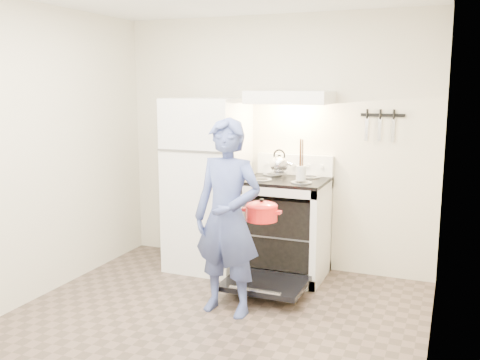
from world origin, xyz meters
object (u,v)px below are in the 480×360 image
at_px(refrigerator, 208,184).
at_px(person, 228,218).
at_px(stove_body, 286,229).
at_px(tea_kettle, 279,163).
at_px(dutch_oven, 261,213).

distance_m(refrigerator, person, 1.15).
relative_size(refrigerator, person, 1.08).
xyz_separation_m(stove_body, person, (-0.18, -0.99, 0.33)).
distance_m(stove_body, person, 1.05).
xyz_separation_m(tea_kettle, person, (-0.08, -1.07, -0.30)).
bearing_deg(person, tea_kettle, 90.51).
relative_size(stove_body, dutch_oven, 2.78).
height_order(stove_body, dutch_oven, stove_body).
height_order(stove_body, person, person).
bearing_deg(dutch_oven, tea_kettle, 98.55).
xyz_separation_m(stove_body, dutch_oven, (0.03, -0.77, 0.33)).
bearing_deg(person, dutch_oven, 50.73).
bearing_deg(person, refrigerator, 127.96).
distance_m(tea_kettle, dutch_oven, 0.91).
bearing_deg(stove_body, refrigerator, -178.23).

